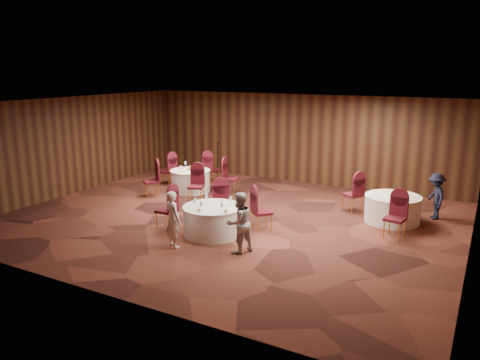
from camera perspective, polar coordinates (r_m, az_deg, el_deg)
The scene contains 15 objects.
ground at distance 13.09m, azimuth -1.19°, elevation -4.77°, with size 12.00×12.00×0.00m, color black.
room_shell at distance 12.61m, azimuth -1.24°, elevation 3.74°, with size 12.00×12.00×12.00m.
table_main at distance 11.81m, azimuth -3.35°, elevation -4.92°, with size 1.50×1.50×0.74m.
table_left at distance 15.97m, azimuth -6.06°, elevation -0.07°, with size 1.36×1.36×0.74m.
table_right at distance 13.39m, azimuth 18.07°, elevation -3.35°, with size 1.49×1.49×0.74m.
chairs_main at distance 12.43m, azimuth -2.95°, elevation -3.37°, with size 2.88×2.00×1.00m.
chairs_left at distance 15.95m, azimuth -5.91°, elevation 0.38°, with size 3.15×3.13×1.00m.
chairs_right at distance 13.09m, azimuth 15.79°, elevation -3.00°, with size 2.18×2.38×1.00m.
tabletop_main at distance 11.52m, azimuth -3.05°, elevation -2.96°, with size 1.04×1.08×0.22m.
tabletop_left at distance 15.88m, azimuth -6.13°, elevation 1.50°, with size 0.84×0.76×0.22m.
tabletop_right at distance 12.99m, azimuth 19.09°, elevation -1.54°, with size 0.08×0.08×0.22m.
mic_stand at distance 17.23m, azimuth -2.74°, elevation 1.14°, with size 0.24×0.24×1.48m.
woman_a at distance 11.02m, azimuth -8.18°, elevation -4.76°, with size 0.49×0.32×1.35m, color silver.
woman_b at distance 10.58m, azimuth -0.13°, elevation -5.22°, with size 0.69×0.54×1.41m, color #A6A5AA.
man_c at distance 14.03m, azimuth 22.76°, elevation -1.83°, with size 0.84×0.48×1.30m, color black.
Camera 1 is at (6.19, -10.78, 4.11)m, focal length 35.00 mm.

